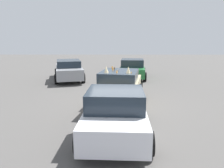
{
  "coord_description": "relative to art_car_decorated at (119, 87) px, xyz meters",
  "views": [
    {
      "loc": [
        -9.77,
        0.21,
        2.97
      ],
      "look_at": [
        0.0,
        0.3,
        0.9
      ],
      "focal_mm": 34.98,
      "sensor_mm": 36.0,
      "label": 1
    }
  ],
  "objects": [
    {
      "name": "art_car_decorated",
      "position": [
        0.0,
        0.0,
        0.0
      ],
      "size": [
        4.61,
        2.61,
        1.77
      ],
      "rotation": [
        0.0,
        0.0,
        2.96
      ],
      "color": "beige",
      "rests_on": "ground"
    },
    {
      "name": "parked_sedan_near_left",
      "position": [
        5.69,
        3.47,
        -0.02
      ],
      "size": [
        4.76,
        2.77,
        1.43
      ],
      "rotation": [
        0.0,
        0.0,
        0.25
      ],
      "color": "gray",
      "rests_on": "ground"
    },
    {
      "name": "parked_sedan_row_back_far",
      "position": [
        -3.47,
        0.17,
        -0.03
      ],
      "size": [
        3.98,
        2.14,
        1.5
      ],
      "rotation": [
        0.0,
        0.0,
        -0.04
      ],
      "color": "white",
      "rests_on": "ground"
    },
    {
      "name": "ground_plane",
      "position": [
        -0.04,
        0.01,
        -0.76
      ],
      "size": [
        60.0,
        60.0,
        0.0
      ],
      "primitive_type": "plane",
      "color": "#514F4C"
    },
    {
      "name": "parked_sedan_near_right",
      "position": [
        6.47,
        -1.16,
        -0.06
      ],
      "size": [
        4.34,
        2.32,
        1.43
      ],
      "rotation": [
        0.0,
        0.0,
        -0.1
      ],
      "color": "#1E602D",
      "rests_on": "ground"
    }
  ]
}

